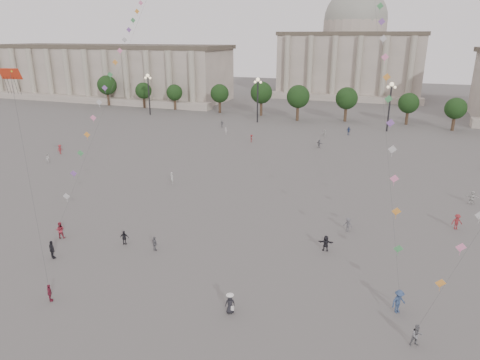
% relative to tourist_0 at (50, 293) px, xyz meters
% --- Properties ---
extents(ground, '(360.00, 360.00, 0.00)m').
position_rel_tourist_0_xyz_m(ground, '(7.69, 5.98, -0.74)').
color(ground, '#585552').
rests_on(ground, ground).
extents(hall_west, '(84.00, 26.22, 17.20)m').
position_rel_tourist_0_xyz_m(hall_west, '(-67.31, 99.87, 7.68)').
color(hall_west, gray).
rests_on(hall_west, ground).
extents(hall_central, '(48.30, 34.30, 35.50)m').
position_rel_tourist_0_xyz_m(hall_central, '(7.69, 135.20, 13.49)').
color(hall_central, gray).
rests_on(hall_central, ground).
extents(tree_row, '(137.12, 5.12, 8.00)m').
position_rel_tourist_0_xyz_m(tree_row, '(7.69, 83.98, 4.65)').
color(tree_row, '#3C2B1E').
rests_on(tree_row, ground).
extents(lamp_post_far_west, '(2.00, 0.90, 10.65)m').
position_rel_tourist_0_xyz_m(lamp_post_far_west, '(-37.31, 75.98, 6.61)').
color(lamp_post_far_west, '#262628').
rests_on(lamp_post_far_west, ground).
extents(lamp_post_mid_west, '(2.00, 0.90, 10.65)m').
position_rel_tourist_0_xyz_m(lamp_post_mid_west, '(-7.31, 75.98, 6.61)').
color(lamp_post_mid_west, '#262628').
rests_on(lamp_post_mid_west, ground).
extents(lamp_post_mid_east, '(2.00, 0.90, 10.65)m').
position_rel_tourist_0_xyz_m(lamp_post_mid_east, '(22.69, 75.98, 6.61)').
color(lamp_post_mid_east, '#262628').
rests_on(lamp_post_mid_east, ground).
extents(person_crowd_0, '(1.16, 0.92, 1.83)m').
position_rel_tourist_0_xyz_m(person_crowd_0, '(15.16, 69.32, 0.17)').
color(person_crowd_0, navy).
rests_on(person_crowd_0, ground).
extents(person_crowd_1, '(0.91, 0.89, 1.48)m').
position_rel_tourist_0_xyz_m(person_crowd_1, '(-29.36, 31.03, -0.00)').
color(person_crowd_1, silver).
rests_on(person_crowd_1, ground).
extents(person_crowd_2, '(0.79, 1.18, 1.70)m').
position_rel_tourist_0_xyz_m(person_crowd_2, '(-31.30, 36.02, 0.10)').
color(person_crowd_2, maroon).
rests_on(person_crowd_2, ground).
extents(person_crowd_3, '(1.54, 0.70, 1.60)m').
position_rel_tourist_0_xyz_m(person_crowd_3, '(19.18, 16.03, 0.06)').
color(person_crowd_3, black).
rests_on(person_crowd_3, ground).
extents(person_crowd_4, '(1.02, 1.42, 1.48)m').
position_rel_tourist_0_xyz_m(person_crowd_4, '(10.62, 66.02, -0.00)').
color(person_crowd_4, beige).
rests_on(person_crowd_4, ground).
extents(person_crowd_6, '(1.18, 0.92, 1.61)m').
position_rel_tourist_0_xyz_m(person_crowd_6, '(20.69, 21.22, 0.06)').
color(person_crowd_6, '#57575B').
rests_on(person_crowd_6, ground).
extents(person_crowd_7, '(1.62, 0.79, 1.67)m').
position_rel_tourist_0_xyz_m(person_crowd_7, '(34.36, 34.78, 0.09)').
color(person_crowd_7, silver).
rests_on(person_crowd_7, ground).
extents(person_crowd_8, '(1.28, 0.97, 1.76)m').
position_rel_tourist_0_xyz_m(person_crowd_8, '(31.78, 25.90, 0.14)').
color(person_crowd_8, maroon).
rests_on(person_crowd_8, ground).
extents(person_crowd_10, '(0.52, 0.63, 1.50)m').
position_rel_tourist_0_xyz_m(person_crowd_10, '(-9.51, 61.03, 0.00)').
color(person_crowd_10, silver).
rests_on(person_crowd_10, ground).
extents(person_crowd_12, '(1.47, 1.16, 1.56)m').
position_rel_tourist_0_xyz_m(person_crowd_12, '(11.28, 56.39, 0.04)').
color(person_crowd_12, slate).
rests_on(person_crowd_12, ground).
extents(person_crowd_13, '(0.77, 0.71, 1.77)m').
position_rel_tourist_0_xyz_m(person_crowd_13, '(-4.64, 28.46, 0.14)').
color(person_crowd_13, '#B6B7B3').
rests_on(person_crowd_13, ground).
extents(person_crowd_16, '(1.00, 0.60, 1.60)m').
position_rel_tourist_0_xyz_m(person_crowd_16, '(-13.09, 67.41, 0.06)').
color(person_crowd_16, slate).
rests_on(person_crowd_16, ground).
extents(person_crowd_17, '(1.02, 1.12, 1.51)m').
position_rel_tourist_0_xyz_m(person_crowd_17, '(-2.13, 56.23, 0.01)').
color(person_crowd_17, maroon).
rests_on(person_crowd_17, ground).
extents(tourist_0, '(0.91, 0.82, 1.49)m').
position_rel_tourist_0_xyz_m(tourist_0, '(0.00, 0.00, 0.00)').
color(tourist_0, maroon).
rests_on(tourist_0, ground).
extents(tourist_1, '(1.16, 0.84, 1.82)m').
position_rel_tourist_0_xyz_m(tourist_1, '(-4.87, 5.55, 0.17)').
color(tourist_1, black).
rests_on(tourist_1, ground).
extents(tourist_3, '(0.94, 0.71, 1.49)m').
position_rel_tourist_0_xyz_m(tourist_3, '(3.40, 10.29, 0.00)').
color(tourist_3, slate).
rests_on(tourist_3, ground).
extents(tourist_4, '(0.96, 0.62, 1.52)m').
position_rel_tourist_0_xyz_m(tourist_4, '(-0.11, 10.32, 0.02)').
color(tourist_4, black).
rests_on(tourist_4, ground).
extents(kite_flyer_0, '(1.07, 0.98, 1.79)m').
position_rel_tourist_0_xyz_m(kite_flyer_0, '(-7.27, 9.30, 0.15)').
color(kite_flyer_0, maroon).
rests_on(kite_flyer_0, ground).
extents(kite_flyer_1, '(1.38, 1.38, 1.92)m').
position_rel_tourist_0_xyz_m(kite_flyer_1, '(26.02, 8.01, 0.22)').
color(kite_flyer_1, navy).
rests_on(kite_flyer_1, ground).
extents(kite_flyer_2, '(0.97, 0.88, 1.61)m').
position_rel_tourist_0_xyz_m(kite_flyer_2, '(27.24, 4.54, 0.06)').
color(kite_flyer_2, slate).
rests_on(kite_flyer_2, ground).
extents(hat_person, '(0.92, 0.82, 1.69)m').
position_rel_tourist_0_xyz_m(hat_person, '(14.01, 3.53, 0.10)').
color(hat_person, black).
rests_on(hat_person, ground).
extents(dragon_kite, '(6.01, 4.70, 19.96)m').
position_rel_tourist_0_xyz_m(dragon_kite, '(-9.64, 8.52, 15.16)').
color(dragon_kite, red).
rests_on(dragon_kite, ground).
extents(kite_train_west, '(12.54, 45.76, 59.57)m').
position_rel_tourist_0_xyz_m(kite_train_west, '(-13.67, 34.04, 19.52)').
color(kite_train_west, '#3F3F3F').
rests_on(kite_train_west, ground).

